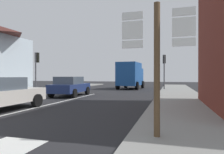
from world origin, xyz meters
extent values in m
plane|color=#232326|center=(0.00, 10.00, 0.00)|extent=(80.00, 80.00, 0.00)
cube|color=gray|center=(6.81, 8.00, 0.07)|extent=(3.15, 44.00, 0.14)
cube|color=silver|center=(0.00, 6.00, 0.01)|extent=(0.16, 12.00, 0.01)
cube|color=silver|center=(-12.53, 16.05, 0.35)|extent=(4.60, 1.20, 0.70)
cube|color=beige|center=(-0.96, 3.16, 0.62)|extent=(1.75, 4.20, 0.60)
cylinder|color=black|center=(-1.84, 4.51, 0.32)|extent=(0.22, 0.64, 0.64)
cylinder|color=black|center=(-0.09, 4.51, 0.32)|extent=(0.22, 0.64, 0.64)
cube|color=navy|center=(-1.15, 9.99, 0.62)|extent=(2.03, 4.31, 0.60)
cube|color=#47515B|center=(-1.13, 9.74, 1.19)|extent=(1.69, 2.20, 0.55)
cylinder|color=black|center=(-2.11, 11.28, 0.32)|extent=(0.26, 0.65, 0.64)
cylinder|color=black|center=(-0.37, 11.40, 0.32)|extent=(0.26, 0.65, 0.64)
cylinder|color=black|center=(-1.93, 8.59, 0.32)|extent=(0.26, 0.65, 0.64)
cylinder|color=black|center=(-0.18, 8.71, 0.32)|extent=(0.26, 0.65, 0.64)
cube|color=#19478C|center=(1.61, 19.03, 1.75)|extent=(2.39, 3.81, 2.60)
cube|color=#19478C|center=(1.74, 21.52, 1.45)|extent=(2.16, 1.41, 2.00)
cube|color=#47515B|center=(1.74, 21.57, 2.25)|extent=(1.76, 0.19, 0.70)
cylinder|color=black|center=(0.64, 21.53, 0.45)|extent=(0.33, 0.91, 0.90)
cylinder|color=black|center=(2.84, 21.41, 0.45)|extent=(0.33, 0.91, 0.90)
cylinder|color=black|center=(0.46, 18.14, 0.45)|extent=(0.33, 0.91, 0.90)
cylinder|color=black|center=(2.65, 18.02, 0.45)|extent=(0.33, 0.91, 0.90)
cylinder|color=brown|center=(5.91, 0.71, 1.60)|extent=(0.14, 0.14, 3.20)
cube|color=white|center=(5.33, 0.76, 2.96)|extent=(0.50, 0.03, 0.18)
cube|color=black|center=(5.33, 0.78, 2.96)|extent=(0.43, 0.01, 0.13)
cube|color=white|center=(5.33, 0.76, 2.62)|extent=(0.50, 0.03, 0.42)
cube|color=black|center=(5.33, 0.78, 2.62)|extent=(0.43, 0.01, 0.32)
cube|color=white|center=(5.33, 0.76, 2.28)|extent=(0.50, 0.03, 0.18)
cube|color=black|center=(5.33, 0.78, 2.28)|extent=(0.43, 0.01, 0.13)
cube|color=white|center=(6.49, 0.76, 2.96)|extent=(0.50, 0.03, 0.18)
cube|color=black|center=(6.49, 0.78, 2.96)|extent=(0.43, 0.01, 0.13)
cube|color=white|center=(6.49, 0.76, 2.62)|extent=(0.50, 0.03, 0.42)
cube|color=black|center=(6.49, 0.78, 2.62)|extent=(0.43, 0.01, 0.32)
cube|color=white|center=(6.49, 0.76, 2.28)|extent=(0.50, 0.03, 0.18)
cube|color=black|center=(6.49, 0.78, 2.28)|extent=(0.43, 0.01, 0.13)
cylinder|color=#47474C|center=(5.53, 18.07, 1.88)|extent=(0.12, 0.12, 3.76)
cube|color=black|center=(5.53, 18.27, 3.31)|extent=(0.30, 0.28, 0.90)
sphere|color=#360303|center=(5.53, 18.41, 3.58)|extent=(0.18, 0.18, 0.18)
sphere|color=#3C2303|center=(5.53, 18.41, 3.30)|extent=(0.18, 0.18, 0.18)
sphere|color=#0CA526|center=(5.53, 18.41, 3.02)|extent=(0.18, 0.18, 0.18)
cylinder|color=#47474C|center=(-5.53, 11.70, 1.82)|extent=(0.12, 0.12, 3.65)
cube|color=black|center=(-5.53, 11.90, 3.20)|extent=(0.30, 0.28, 0.90)
sphere|color=#360303|center=(-5.53, 12.04, 3.47)|extent=(0.18, 0.18, 0.18)
sphere|color=#3C2303|center=(-5.53, 12.04, 3.19)|extent=(0.18, 0.18, 0.18)
sphere|color=#0CA526|center=(-5.53, 12.04, 2.91)|extent=(0.18, 0.18, 0.18)
camera|label=1|loc=(6.21, -4.04, 1.53)|focal=32.67mm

